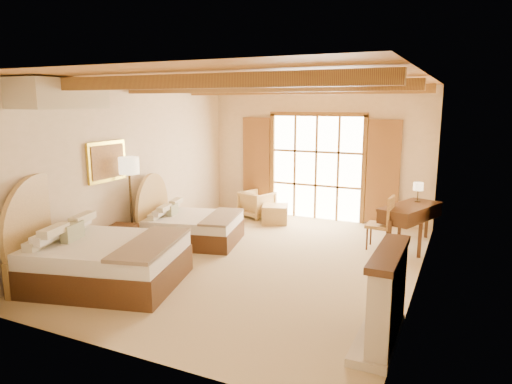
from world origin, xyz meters
The scene contains 19 objects.
floor centered at (0.00, 0.00, 0.00)m, with size 7.00×7.00×0.00m, color tan.
wall_back centered at (0.00, 3.50, 1.60)m, with size 5.50×5.50×0.00m, color beige.
wall_left centered at (-2.75, 0.00, 1.60)m, with size 7.00×7.00×0.00m, color beige.
wall_right centered at (2.75, 0.00, 1.60)m, with size 7.00×7.00×0.00m, color beige.
ceiling centered at (0.00, 0.00, 3.20)m, with size 7.00×7.00×0.00m, color #A86C30.
ceiling_beams centered at (0.00, 0.00, 3.08)m, with size 5.39×4.60×0.18m, color olive, non-canonical shape.
french_doors centered at (0.00, 3.44, 1.25)m, with size 3.95×0.08×2.60m.
fireplace centered at (2.60, -2.00, 0.51)m, with size 0.46×1.40×1.16m.
painting centered at (-2.70, -0.75, 1.75)m, with size 0.06×0.95×0.75m.
canopy_valance centered at (-2.40, -2.00, 2.95)m, with size 0.70×1.40×0.45m, color beige.
bed_near centered at (-1.87, -1.99, 0.46)m, with size 2.69×2.24×1.51m.
bed_far centered at (-1.79, 0.45, 0.37)m, with size 2.14×1.77×1.22m.
nightstand centered at (-2.42, -0.78, 0.28)m, with size 0.47×0.47×0.56m, color #4A2B13.
floor_lamp centered at (-2.50, -0.40, 1.53)m, with size 0.38×0.38×1.80m.
armchair centered at (-1.35, 2.92, 0.33)m, with size 0.70×0.72×0.66m, color tan.
ottoman centered at (-0.72, 2.58, 0.22)m, with size 0.59×0.59×0.43m, color tan.
desk centered at (2.39, 2.12, 0.44)m, with size 1.14×1.66×0.82m.
desk_chair centered at (1.90, 1.63, 0.33)m, with size 0.49×0.49×1.06m.
desk_lamp centered at (2.47, 2.52, 1.12)m, with size 0.20×0.20×0.40m.
Camera 1 is at (3.33, -7.17, 2.81)m, focal length 32.00 mm.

